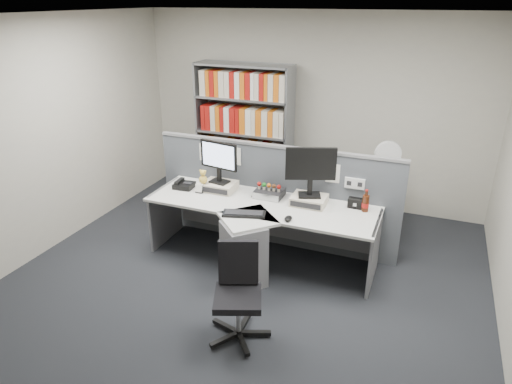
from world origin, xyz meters
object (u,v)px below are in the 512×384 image
at_px(monitor_left, 219,159).
at_px(desk_phone, 184,185).
at_px(mouse, 288,218).
at_px(speaker, 356,203).
at_px(cola_bottle, 365,203).
at_px(office_chair, 238,289).
at_px(desktop_pc, 269,193).
at_px(keyboard, 244,214).
at_px(shelving_unit, 244,135).
at_px(monitor_right, 311,168).
at_px(desk_calendar, 199,189).
at_px(filing_cabinet, 382,208).
at_px(desk_fan, 388,157).
at_px(desk, 254,233).

distance_m(monitor_left, desk_phone, 0.57).
bearing_deg(mouse, speaker, 44.25).
height_order(cola_bottle, office_chair, cola_bottle).
relative_size(desktop_pc, desk_phone, 1.33).
bearing_deg(desk_phone, speaker, 5.53).
bearing_deg(keyboard, shelving_unit, 112.94).
xyz_separation_m(monitor_left, monitor_right, (1.10, 0.00, 0.03)).
bearing_deg(cola_bottle, keyboard, -154.17).
bearing_deg(monitor_left, mouse, -24.79).
relative_size(desk_calendar, speaker, 0.67).
distance_m(desk_phone, filing_cabinet, 2.53).
bearing_deg(desktop_pc, shelving_unit, 122.87).
height_order(desktop_pc, desk_fan, desk_fan).
xyz_separation_m(desk_phone, filing_cabinet, (2.23, 1.11, -0.41)).
xyz_separation_m(shelving_unit, office_chair, (1.17, -2.90, -0.51)).
xyz_separation_m(monitor_right, desk_fan, (0.70, 1.02, -0.11)).
height_order(monitor_left, desktop_pc, monitor_left).
distance_m(mouse, office_chair, 1.02).
bearing_deg(mouse, keyboard, -174.19).
distance_m(desktop_pc, shelving_unit, 1.70).
height_order(desktop_pc, desk_phone, desk_phone).
bearing_deg(desk_calendar, office_chair, -50.54).
distance_m(filing_cabinet, desk_fan, 0.69).
bearing_deg(desk_fan, monitor_left, -150.52).
relative_size(monitor_right, cola_bottle, 2.25).
xyz_separation_m(monitor_right, shelving_unit, (-1.40, 1.46, -0.18)).
bearing_deg(mouse, desktop_pc, 127.71).
xyz_separation_m(speaker, office_chair, (-0.73, -1.54, -0.31)).
bearing_deg(desktop_pc, office_chair, -80.33).
bearing_deg(desk_fan, shelving_unit, 167.93).
distance_m(monitor_right, desk_phone, 1.59).
height_order(keyboard, shelving_unit, shelving_unit).
bearing_deg(cola_bottle, desk_phone, -176.12).
xyz_separation_m(desk_phone, speaker, (2.03, 0.20, 0.02)).
height_order(monitor_left, mouse, monitor_left).
height_order(desk, monitor_left, monitor_left).
bearing_deg(office_chair, shelving_unit, 111.97).
height_order(mouse, desk_calendar, desk_calendar).
height_order(keyboard, mouse, mouse).
bearing_deg(keyboard, mouse, 5.81).
bearing_deg(desk_phone, mouse, -14.50).
relative_size(desk, filing_cabinet, 3.71).
bearing_deg(monitor_right, desk_phone, -176.53).
bearing_deg(desk_fan, desktop_pc, -140.59).
bearing_deg(desk_calendar, desk, -16.26).
distance_m(monitor_right, office_chair, 1.61).
bearing_deg(shelving_unit, monitor_left, -78.31).
bearing_deg(filing_cabinet, desk_phone, -153.59).
bearing_deg(desk, speaker, 26.01).
bearing_deg(shelving_unit, desk, -64.04).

